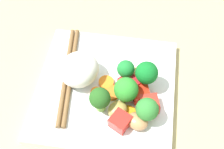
{
  "coord_description": "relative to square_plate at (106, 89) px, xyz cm",
  "views": [
    {
      "loc": [
        29.82,
        6.8,
        50.69
      ],
      "look_at": [
        -1.66,
        0.94,
        3.9
      ],
      "focal_mm": 48.99,
      "sensor_mm": 36.0,
      "label": 1
    }
  ],
  "objects": [
    {
      "name": "chicken_piece_1",
      "position": [
        6.53,
        6.87,
        2.11
      ],
      "size": [
        4.27,
        4.67,
        2.31
      ],
      "primitive_type": "ellipsoid",
      "rotation": [
        0.0,
        0.0,
        4.37
      ],
      "color": "tan",
      "rests_on": "square_plate"
    },
    {
      "name": "broccoli_floret_0",
      "position": [
        2.03,
        4.11,
        4.35
      ],
      "size": [
        4.36,
        4.36,
        5.78
      ],
      "color": "#73B05E",
      "rests_on": "square_plate"
    },
    {
      "name": "chicken_piece_2",
      "position": [
        -3.96,
        5.6,
        1.81
      ],
      "size": [
        2.77,
        2.21,
        1.71
      ],
      "primitive_type": "ellipsoid",
      "rotation": [
        0.0,
        0.0,
        3.05
      ],
      "color": "tan",
      "rests_on": "square_plate"
    },
    {
      "name": "ground_plane",
      "position": [
        0.0,
        0.0,
        -1.95
      ],
      "size": [
        110.0,
        110.0,
        2.0
      ],
      "primitive_type": "cube",
      "color": "tan"
    },
    {
      "name": "pepper_chunk_1",
      "position": [
        0.9,
        6.74,
        1.97
      ],
      "size": [
        4.01,
        3.87,
        2.03
      ],
      "primitive_type": "cube",
      "rotation": [
        0.0,
        0.0,
        3.49
      ],
      "color": "red",
      "rests_on": "square_plate"
    },
    {
      "name": "pepper_chunk_0",
      "position": [
        2.82,
        8.51,
        2.04
      ],
      "size": [
        4.02,
        4.0,
        2.18
      ],
      "primitive_type": "cube",
      "rotation": [
        0.0,
        0.0,
        5.02
      ],
      "color": "red",
      "rests_on": "square_plate"
    },
    {
      "name": "broccoli_floret_2",
      "position": [
        -2.54,
        3.36,
        3.91
      ],
      "size": [
        3.29,
        3.29,
        4.98
      ],
      "color": "#83AE54",
      "rests_on": "square_plate"
    },
    {
      "name": "carrot_slice_3",
      "position": [
        1.67,
        -1.41,
        1.24
      ],
      "size": [
        2.52,
        2.52,
        0.58
      ],
      "primitive_type": "cylinder",
      "rotation": [
        0.0,
        0.0,
        6.1
      ],
      "color": "orange",
      "rests_on": "square_plate"
    },
    {
      "name": "square_plate",
      "position": [
        0.0,
        0.0,
        0.0
      ],
      "size": [
        26.51,
        26.51,
        1.9
      ],
      "primitive_type": "cube",
      "rotation": [
        0.0,
        0.0,
        0.03
      ],
      "color": "white",
      "rests_on": "ground_plane"
    },
    {
      "name": "carrot_slice_2",
      "position": [
        1.22,
        1.51,
        1.31
      ],
      "size": [
        3.21,
        3.21,
        0.71
      ],
      "primitive_type": "cylinder",
      "rotation": [
        0.0,
        0.0,
        1.61
      ],
      "color": "orange",
      "rests_on": "square_plate"
    },
    {
      "name": "chopstick_pair",
      "position": [
        -1.25,
        -7.49,
        1.4
      ],
      "size": [
        22.35,
        4.99,
        0.9
      ],
      "rotation": [
        0.0,
        0.0,
        6.42
      ],
      "color": "brown",
      "rests_on": "square_plate"
    },
    {
      "name": "broccoli_floret_4",
      "position": [
        4.59,
        0.18,
        4.3
      ],
      "size": [
        3.73,
        3.73,
        5.66
      ],
      "color": "#7EBE51",
      "rests_on": "square_plate"
    },
    {
      "name": "broccoli_floret_1",
      "position": [
        -1.48,
        7.2,
        5.23
      ],
      "size": [
        4.13,
        4.13,
        6.6
      ],
      "color": "#55903E",
      "rests_on": "square_plate"
    },
    {
      "name": "pepper_chunk_2",
      "position": [
        7.07,
        4.0,
        2.12
      ],
      "size": [
        4.22,
        4.21,
        2.34
      ],
      "primitive_type": "cube",
      "rotation": [
        0.0,
        0.0,
        2.69
      ],
      "color": "red",
      "rests_on": "square_plate"
    },
    {
      "name": "broccoli_floret_3",
      "position": [
        5.05,
        8.19,
        4.06
      ],
      "size": [
        3.97,
        3.97,
        5.33
      ],
      "color": "#71A252",
      "rests_on": "square_plate"
    },
    {
      "name": "chicken_piece_4",
      "position": [
        4.88,
        3.14,
        2.04
      ],
      "size": [
        4.82,
        4.67,
        2.17
      ],
      "primitive_type": "ellipsoid",
      "rotation": [
        0.0,
        0.0,
        5.67
      ],
      "color": "#AE934A",
      "rests_on": "square_plate"
    },
    {
      "name": "rice_mound",
      "position": [
        -1.07,
        -5.09,
        3.85
      ],
      "size": [
        10.01,
        9.83,
        5.8
      ],
      "primitive_type": "ellipsoid",
      "rotation": [
        0.0,
        0.0,
        5.78
      ],
      "color": "white",
      "rests_on": "square_plate"
    },
    {
      "name": "carrot_slice_0",
      "position": [
        -0.76,
        0.25,
        1.32
      ],
      "size": [
        4.04,
        4.04,
        0.74
      ],
      "primitive_type": "cylinder",
      "rotation": [
        0.0,
        0.0,
        3.86
      ],
      "color": "orange",
      "rests_on": "square_plate"
    },
    {
      "name": "pepper_chunk_3",
      "position": [
        -0.7,
        4.29,
        2.12
      ],
      "size": [
        4.41,
        4.41,
        2.34
      ],
      "primitive_type": "cube",
      "rotation": [
        0.0,
        0.0,
        2.35
      ],
      "color": "red",
      "rests_on": "square_plate"
    },
    {
      "name": "carrot_slice_1",
      "position": [
        4.69,
        5.16,
        1.24
      ],
      "size": [
        3.56,
        3.56,
        0.57
      ],
      "primitive_type": "cylinder",
      "rotation": [
        0.0,
        0.0,
        0.67
      ],
      "color": "orange",
      "rests_on": "square_plate"
    }
  ]
}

